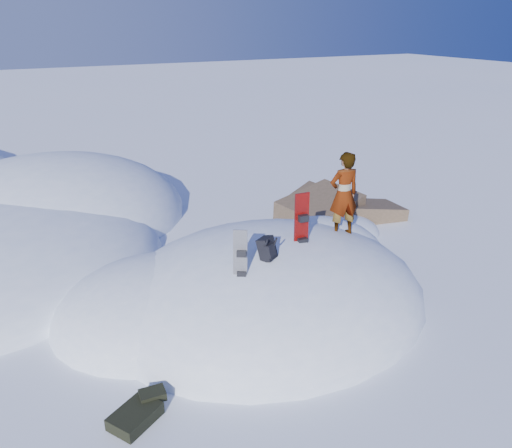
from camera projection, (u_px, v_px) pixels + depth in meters
name	position (u px, v px, depth m)	size (l,w,h in m)	color
ground	(268.00, 302.00, 10.77)	(120.00, 120.00, 0.00)	white
snow_mound	(256.00, 299.00, 10.90)	(8.00, 6.00, 3.00)	white
rock_outcrop	(330.00, 224.00, 14.81)	(4.68, 4.41, 1.68)	brown
snowboard_red	(302.00, 232.00, 10.11)	(0.32, 0.16, 1.69)	#B20C09
snowboard_dark	(241.00, 266.00, 9.04)	(0.31, 0.28, 1.38)	black
backpack	(267.00, 249.00, 9.43)	(0.44, 0.48, 0.52)	black
gear_pile	(138.00, 413.00, 7.58)	(1.00, 0.83, 0.26)	black
person	(344.00, 194.00, 10.85)	(0.69, 0.45, 1.90)	slate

